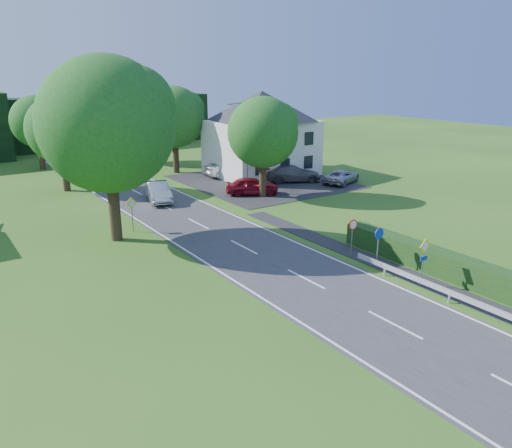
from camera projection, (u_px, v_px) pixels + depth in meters
road at (227, 239)px, 32.73m from camera, size 7.00×80.00×0.04m
parking_pad at (262, 181)px, 49.45m from camera, size 14.00×16.00×0.04m
line_edge_left at (183, 248)px, 30.97m from camera, size 0.12×80.00×0.01m
line_edge_right at (267, 230)px, 34.48m from camera, size 0.12×80.00×0.01m
line_centre at (227, 238)px, 32.73m from camera, size 0.12×80.00×0.01m
tree_main at (109, 151)px, 30.91m from camera, size 9.40×9.40×11.64m
tree_left_far at (62, 144)px, 44.50m from camera, size 7.00×7.00×8.58m
tree_right_far at (175, 130)px, 52.49m from camera, size 7.40×7.40×9.09m
tree_left_back at (38, 133)px, 54.29m from camera, size 6.60×6.60×8.07m
tree_right_back at (137, 131)px, 58.47m from camera, size 6.20×6.20×7.56m
tree_right_mid at (263, 148)px, 42.36m from camera, size 7.00×7.00×8.58m
treeline_right at (109, 121)px, 72.22m from camera, size 30.00×5.00×7.00m
house_white at (262, 132)px, 51.59m from camera, size 10.60×8.40×8.60m
streetlight at (246, 143)px, 43.64m from camera, size 2.03×0.18×8.00m
sign_priority_right at (424, 254)px, 25.07m from camera, size 0.78×0.09×2.59m
sign_roundabout at (378, 240)px, 27.47m from camera, size 0.64×0.08×2.37m
sign_speed_limit at (353, 229)px, 29.01m from camera, size 0.64×0.11×2.37m
sign_priority_left at (132, 208)px, 33.71m from camera, size 0.78×0.09×2.44m
moving_car at (158, 192)px, 41.83m from camera, size 2.86×5.10×1.59m
motorcycle at (162, 190)px, 44.11m from camera, size 0.66×1.69×0.87m
parked_car_red at (252, 186)px, 44.01m from camera, size 4.92×3.86×1.57m
parked_car_silver_a at (230, 168)px, 51.52m from camera, size 5.28×2.31×1.69m
parked_car_grey at (293, 173)px, 49.13m from camera, size 5.92×4.56×1.60m
parked_car_silver_b at (342, 176)px, 48.52m from camera, size 5.23×3.78×1.32m
parasol at (266, 178)px, 45.72m from camera, size 3.08×3.11×2.13m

